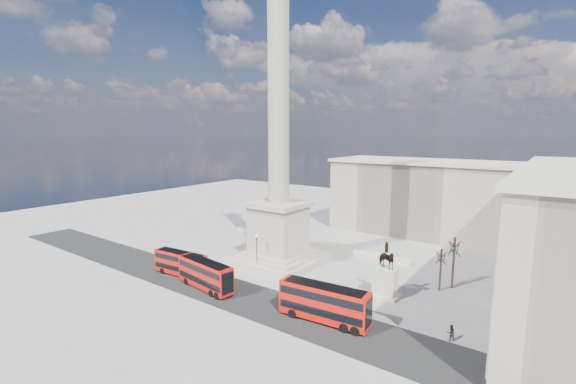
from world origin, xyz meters
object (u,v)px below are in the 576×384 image
(pedestrian_standing, at_px, (451,333))
(equestrian_statue, at_px, (385,278))
(pedestrian_crossing, at_px, (349,303))
(red_bus_a, at_px, (181,263))
(nelsons_column, at_px, (279,190))
(red_bus_b, at_px, (206,274))
(red_bus_c, at_px, (324,303))
(victorian_lamp, at_px, (257,250))
(pedestrian_walking, at_px, (308,298))

(pedestrian_standing, bearing_deg, equestrian_statue, -70.87)
(equestrian_statue, height_order, pedestrian_crossing, equestrian_statue)
(red_bus_a, xyz_separation_m, pedestrian_crossing, (27.38, 4.90, -1.24))
(nelsons_column, distance_m, red_bus_b, 19.34)
(red_bus_c, distance_m, pedestrian_crossing, 5.03)
(red_bus_c, height_order, pedestrian_crossing, red_bus_c)
(nelsons_column, relative_size, red_bus_c, 4.36)
(victorian_lamp, xyz_separation_m, equestrian_statue, (21.25, 2.47, -0.84))
(victorian_lamp, bearing_deg, red_bus_a, -133.52)
(equestrian_statue, bearing_deg, red_bus_c, -106.29)
(red_bus_a, xyz_separation_m, pedestrian_standing, (39.95, 4.64, -1.11))
(equestrian_statue, xyz_separation_m, pedestrian_walking, (-7.52, -8.15, -1.89))
(victorian_lamp, relative_size, pedestrian_walking, 3.52)
(victorian_lamp, distance_m, pedestrian_walking, 15.11)
(red_bus_b, height_order, equestrian_statue, equestrian_statue)
(pedestrian_crossing, bearing_deg, victorian_lamp, 60.38)
(victorian_lamp, distance_m, equestrian_statue, 21.41)
(victorian_lamp, height_order, pedestrian_crossing, victorian_lamp)
(pedestrian_walking, bearing_deg, red_bus_a, 167.69)
(victorian_lamp, distance_m, pedestrian_standing, 31.93)
(pedestrian_walking, distance_m, pedestrian_standing, 17.86)
(red_bus_a, bearing_deg, equestrian_statue, 15.85)
(nelsons_column, xyz_separation_m, pedestrian_crossing, (18.78, -9.79, -12.11))
(red_bus_a, height_order, equestrian_statue, equestrian_statue)
(red_bus_a, bearing_deg, victorian_lamp, 41.41)
(equestrian_statue, xyz_separation_m, pedestrian_standing, (10.28, -6.70, -1.83))
(pedestrian_walking, relative_size, pedestrian_crossing, 1.08)
(nelsons_column, xyz_separation_m, pedestrian_standing, (31.35, -10.05, -11.99))
(red_bus_c, relative_size, pedestrian_walking, 6.59)
(red_bus_b, bearing_deg, red_bus_a, 176.66)
(pedestrian_crossing, bearing_deg, red_bus_c, 150.57)
(pedestrian_standing, bearing_deg, victorian_lamp, -45.40)
(nelsons_column, relative_size, pedestrian_crossing, 30.97)
(red_bus_c, height_order, pedestrian_standing, red_bus_c)
(red_bus_b, relative_size, red_bus_c, 0.93)
(pedestrian_walking, bearing_deg, red_bus_c, -55.27)
(red_bus_a, bearing_deg, nelsons_column, 54.58)
(pedestrian_walking, bearing_deg, pedestrian_standing, -15.86)
(red_bus_c, distance_m, pedestrian_walking, 5.42)
(red_bus_a, distance_m, red_bus_b, 7.42)
(pedestrian_crossing, bearing_deg, pedestrian_standing, -109.04)
(nelsons_column, xyz_separation_m, red_bus_a, (-8.60, -14.69, -10.88))
(red_bus_a, relative_size, pedestrian_standing, 5.24)
(red_bus_a, bearing_deg, red_bus_c, -4.58)
(red_bus_c, xyz_separation_m, equestrian_statue, (3.25, 11.11, 0.36))
(nelsons_column, distance_m, victorian_lamp, 10.99)
(red_bus_a, distance_m, equestrian_statue, 31.77)
(victorian_lamp, relative_size, equestrian_statue, 0.77)
(red_bus_b, bearing_deg, equestrian_statue, 36.92)
(victorian_lamp, xyz_separation_m, pedestrian_standing, (31.53, -4.23, -2.67))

